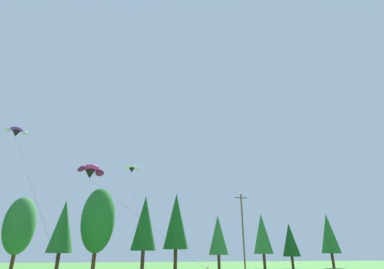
# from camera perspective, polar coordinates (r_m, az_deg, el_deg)

# --- Properties ---
(treeline_tree_d) EXTENTS (5.02, 5.02, 11.93)m
(treeline_tree_d) POSITION_cam_1_polar(r_m,az_deg,el_deg) (60.71, -29.57, -14.58)
(treeline_tree_d) COLOR #472D19
(treeline_tree_d) RESTS_ON ground_plane
(treeline_tree_e) EXTENTS (4.03, 4.03, 11.06)m
(treeline_tree_e) POSITION_cam_1_polar(r_m,az_deg,el_deg) (55.21, -23.04, -15.50)
(treeline_tree_e) COLOR #472D19
(treeline_tree_e) RESTS_ON ground_plane
(treeline_tree_f) EXTENTS (5.34, 5.34, 13.12)m
(treeline_tree_f) POSITION_cam_1_polar(r_m,az_deg,el_deg) (53.98, -17.17, -15.03)
(treeline_tree_f) COLOR #472D19
(treeline_tree_f) RESTS_ON ground_plane
(treeline_tree_g) EXTENTS (4.39, 4.39, 12.66)m
(treeline_tree_g) POSITION_cam_1_polar(r_m,az_deg,el_deg) (56.68, -8.87, -15.98)
(treeline_tree_g) COLOR #472D19
(treeline_tree_g) RESTS_ON ground_plane
(treeline_tree_h) EXTENTS (4.61, 4.61, 13.69)m
(treeline_tree_h) POSITION_cam_1_polar(r_m,az_deg,el_deg) (59.39, -3.00, -15.81)
(treeline_tree_h) COLOR #472D19
(treeline_tree_h) RESTS_ON ground_plane
(treeline_tree_i) EXTENTS (3.79, 3.79, 9.97)m
(treeline_tree_i) POSITION_cam_1_polar(r_m,az_deg,el_deg) (62.65, 4.92, -18.20)
(treeline_tree_i) COLOR #472D19
(treeline_tree_i) RESTS_ON ground_plane
(treeline_tree_j) EXTENTS (3.95, 3.95, 10.68)m
(treeline_tree_j) POSITION_cam_1_polar(r_m,az_deg,el_deg) (67.51, 13.01, -17.62)
(treeline_tree_j) COLOR #472D19
(treeline_tree_j) RESTS_ON ground_plane
(treeline_tree_k) EXTENTS (3.53, 3.53, 8.78)m
(treeline_tree_k) POSITION_cam_1_polar(r_m,az_deg,el_deg) (69.33, 17.89, -18.24)
(treeline_tree_k) COLOR #472D19
(treeline_tree_k) RESTS_ON ground_plane
(treeline_tree_l) EXTENTS (4.05, 4.05, 11.13)m
(treeline_tree_l) POSITION_cam_1_polar(r_m,az_deg,el_deg) (76.12, 24.22, -16.53)
(treeline_tree_l) COLOR #472D19
(treeline_tree_l) RESTS_ON ground_plane
(utility_pole) EXTENTS (2.20, 0.26, 12.17)m
(utility_pole) POSITION_cam_1_polar(r_m,az_deg,el_deg) (52.38, 9.52, -17.23)
(utility_pole) COLOR brown
(utility_pole) RESTS_ON ground_plane
(parafoil_kite_high_purple) EXTENTS (9.87, 16.72, 15.14)m
(parafoil_kite_high_purple) POSITION_cam_1_polar(r_m,az_deg,el_deg) (40.12, -30.05, 0.48)
(parafoil_kite_high_purple) COLOR purple
(parafoil_kite_mid_white) EXTENTS (2.27, 16.29, 12.04)m
(parafoil_kite_mid_white) POSITION_cam_1_polar(r_m,az_deg,el_deg) (40.66, -11.20, -6.28)
(parafoil_kite_mid_white) COLOR white
(parafoil_kite_far_magenta) EXTENTS (12.70, 12.72, 11.56)m
(parafoil_kite_far_magenta) POSITION_cam_1_polar(r_m,az_deg,el_deg) (39.95, -18.43, -6.47)
(parafoil_kite_far_magenta) COLOR #D12893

